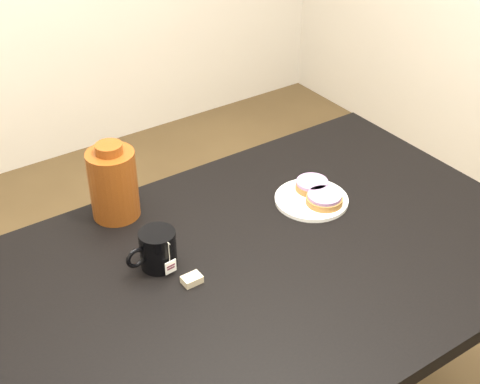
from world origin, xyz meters
The scene contains 7 objects.
table centered at (0.00, 0.00, 0.67)m, with size 1.40×0.90×0.75m.
plate centered at (0.25, 0.12, 0.76)m, with size 0.20×0.20×0.01m.
bagel_back centered at (0.28, 0.16, 0.77)m, with size 0.10×0.10×0.03m.
bagel_front centered at (0.26, 0.09, 0.77)m, with size 0.14×0.14×0.03m.
mug centered at (-0.22, 0.12, 0.80)m, with size 0.13×0.10×0.10m.
teabag_pouch centered at (-0.19, 0.03, 0.76)m, with size 0.04×0.03×0.02m, color #C6B793.
bagel_package centered at (-0.21, 0.37, 0.85)m, with size 0.15×0.15×0.21m.
Camera 1 is at (-0.75, -0.99, 1.78)m, focal length 50.00 mm.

